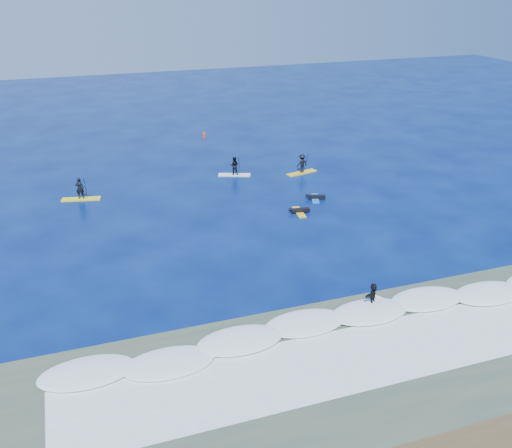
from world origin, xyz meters
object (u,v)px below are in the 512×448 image
object	(u,v)px
prone_paddler_far	(315,197)
sup_paddler_center	(234,167)
prone_paddler_near	(299,211)
marker_buoy	(204,135)
sup_paddler_left	(80,192)
sup_paddler_right	(302,165)
wave_surfer	(373,295)

from	to	relation	value
prone_paddler_far	sup_paddler_center	bearing A→B (deg)	51.51
prone_paddler_near	prone_paddler_far	bearing A→B (deg)	-39.94
marker_buoy	sup_paddler_left	bearing A→B (deg)	-133.69
sup_paddler_center	sup_paddler_right	xyz separation A→B (m)	(6.47, -1.57, 0.06)
wave_surfer	marker_buoy	xyz separation A→B (m)	(-0.09, 39.61, -0.48)
sup_paddler_left	prone_paddler_near	xyz separation A→B (m)	(16.87, -9.00, -0.57)
prone_paddler_far	wave_surfer	bearing A→B (deg)	-172.30
sup_paddler_left	prone_paddler_near	size ratio (longest dim) A/B	1.47
sup_paddler_right	prone_paddler_far	xyz separation A→B (m)	(-1.62, -6.77, -0.72)
prone_paddler_far	prone_paddler_near	bearing A→B (deg)	153.96
prone_paddler_far	sup_paddler_right	bearing A→B (deg)	7.89
sup_paddler_center	marker_buoy	bearing A→B (deg)	108.20
sup_paddler_left	marker_buoy	size ratio (longest dim) A/B	4.47
sup_paddler_center	prone_paddler_far	size ratio (longest dim) A/B	1.39
prone_paddler_far	wave_surfer	size ratio (longest dim) A/B	1.18
sup_paddler_right	prone_paddler_near	bearing A→B (deg)	-127.60
wave_surfer	sup_paddler_center	bearing A→B (deg)	57.23
sup_paddler_left	wave_surfer	distance (m)	28.20
prone_paddler_near	sup_paddler_left	bearing A→B (deg)	69.35
sup_paddler_right	sup_paddler_center	bearing A→B (deg)	153.28
wave_surfer	prone_paddler_near	bearing A→B (deg)	49.46
sup_paddler_left	marker_buoy	distance (m)	22.02
prone_paddler_near	prone_paddler_far	world-z (taller)	prone_paddler_near
sup_paddler_right	prone_paddler_near	distance (m)	10.06
sup_paddler_center	prone_paddler_near	world-z (taller)	sup_paddler_center
sup_paddler_center	prone_paddler_near	bearing A→B (deg)	-57.07
prone_paddler_far	marker_buoy	world-z (taller)	marker_buoy
sup_paddler_left	prone_paddler_far	size ratio (longest dim) A/B	1.49
sup_paddler_right	prone_paddler_near	size ratio (longest dim) A/B	1.41
sup_paddler_right	prone_paddler_far	distance (m)	7.00
sup_paddler_left	marker_buoy	bearing A→B (deg)	58.62
sup_paddler_center	wave_surfer	bearing A→B (deg)	-67.58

